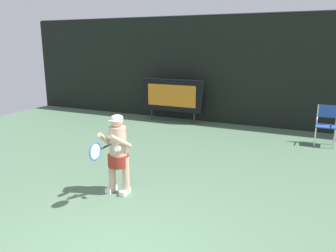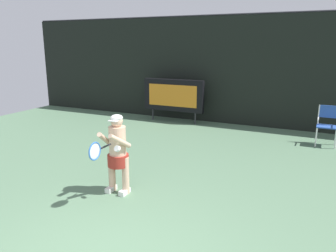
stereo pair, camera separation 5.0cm
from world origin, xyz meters
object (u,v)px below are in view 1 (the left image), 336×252
at_px(umpire_chair, 326,123).
at_px(tennis_racket, 96,151).
at_px(tennis_player, 118,151).
at_px(scoreboard, 172,95).

distance_m(umpire_chair, tennis_racket, 6.55).
distance_m(tennis_player, tennis_racket, 0.65).
bearing_deg(scoreboard, umpire_chair, -9.13).
xyz_separation_m(umpire_chair, tennis_racket, (-3.46, -5.55, 0.37)).
height_order(umpire_chair, tennis_player, tennis_player).
relative_size(umpire_chair, tennis_racket, 1.79).
distance_m(scoreboard, tennis_player, 5.91).
bearing_deg(scoreboard, tennis_racket, -76.97).
height_order(scoreboard, tennis_racket, scoreboard).
relative_size(tennis_player, tennis_racket, 2.46).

